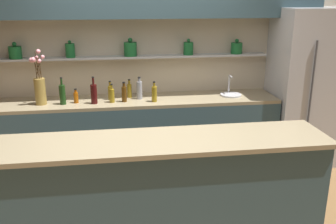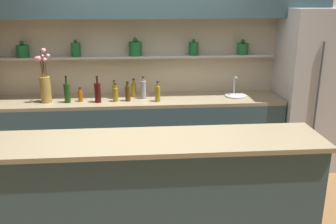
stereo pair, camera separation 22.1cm
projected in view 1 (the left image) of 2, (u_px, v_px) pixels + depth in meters
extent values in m
plane|color=brown|center=(156.00, 221.00, 3.72)|extent=(12.00, 12.00, 0.00)
cube|color=beige|center=(142.00, 63.00, 4.84)|extent=(5.20, 0.10, 2.60)
cube|color=#B7B7BC|center=(131.00, 57.00, 4.66)|extent=(3.48, 0.18, 0.02)
cylinder|color=#19602D|center=(15.00, 53.00, 4.44)|extent=(0.15, 0.15, 0.15)
sphere|color=#19602D|center=(14.00, 44.00, 4.41)|extent=(0.05, 0.05, 0.05)
cylinder|color=#19602D|center=(70.00, 50.00, 4.52)|extent=(0.11, 0.11, 0.17)
sphere|color=#19602D|center=(69.00, 42.00, 4.49)|extent=(0.04, 0.04, 0.04)
cylinder|color=#19602D|center=(130.00, 49.00, 4.62)|extent=(0.16, 0.16, 0.17)
sphere|color=#19602D|center=(130.00, 40.00, 4.59)|extent=(0.06, 0.06, 0.06)
cylinder|color=#19602D|center=(188.00, 48.00, 4.72)|extent=(0.12, 0.12, 0.16)
sphere|color=#19602D|center=(188.00, 40.00, 4.69)|extent=(0.04, 0.04, 0.04)
cylinder|color=#19602D|center=(237.00, 48.00, 4.81)|extent=(0.14, 0.14, 0.14)
sphere|color=#19602D|center=(237.00, 41.00, 4.78)|extent=(0.05, 0.05, 0.05)
cube|color=#334C56|center=(142.00, 0.00, 4.39)|extent=(4.42, 0.34, 0.42)
cube|color=#334C56|center=(134.00, 136.00, 4.74)|extent=(3.58, 0.62, 0.88)
cube|color=gray|center=(133.00, 101.00, 4.60)|extent=(3.58, 0.62, 0.04)
cube|color=#334C56|center=(161.00, 197.00, 3.22)|extent=(2.76, 0.55, 0.98)
cube|color=gray|center=(160.00, 142.00, 3.07)|extent=(2.82, 0.61, 0.04)
cube|color=#B7B7BC|center=(309.00, 87.00, 4.84)|extent=(0.93, 0.70, 2.00)
cylinder|color=#4C4C51|center=(312.00, 87.00, 4.44)|extent=(0.02, 0.02, 1.10)
cylinder|color=olive|center=(40.00, 91.00, 4.35)|extent=(0.13, 0.13, 0.31)
cylinder|color=#4C3319|center=(40.00, 68.00, 4.26)|extent=(0.01, 0.04, 0.25)
sphere|color=pink|center=(43.00, 57.00, 4.23)|extent=(0.04, 0.04, 0.04)
cylinder|color=#4C3319|center=(38.00, 65.00, 4.23)|extent=(0.05, 0.03, 0.31)
sphere|color=pink|center=(38.00, 52.00, 4.16)|extent=(0.05, 0.05, 0.05)
cylinder|color=#4C3319|center=(38.00, 70.00, 4.26)|extent=(0.03, 0.02, 0.21)
sphere|color=pink|center=(39.00, 61.00, 4.21)|extent=(0.05, 0.05, 0.05)
cylinder|color=#4C3319|center=(36.00, 69.00, 4.24)|extent=(0.02, 0.02, 0.22)
sphere|color=pink|center=(32.00, 60.00, 4.18)|extent=(0.06, 0.06, 0.06)
cylinder|color=#4C3319|center=(38.00, 68.00, 4.27)|extent=(0.06, 0.02, 0.23)
sphere|color=pink|center=(36.00, 57.00, 4.27)|extent=(0.04, 0.04, 0.04)
cylinder|color=#4C3319|center=(37.00, 69.00, 4.25)|extent=(0.05, 0.03, 0.22)
sphere|color=pink|center=(33.00, 60.00, 4.18)|extent=(0.06, 0.06, 0.06)
cylinder|color=#B7B7BC|center=(231.00, 95.00, 4.76)|extent=(0.27, 0.27, 0.02)
cylinder|color=#B7B7BC|center=(229.00, 84.00, 4.82)|extent=(0.02, 0.02, 0.22)
cylinder|color=#B7B7BC|center=(231.00, 76.00, 4.73)|extent=(0.02, 0.12, 0.02)
cylinder|color=olive|center=(110.00, 93.00, 4.57)|extent=(0.05, 0.05, 0.17)
cylinder|color=olive|center=(110.00, 84.00, 4.53)|extent=(0.03, 0.03, 0.05)
cylinder|color=black|center=(110.00, 82.00, 4.52)|extent=(0.03, 0.03, 0.01)
cylinder|color=#193814|center=(62.00, 95.00, 4.36)|extent=(0.07, 0.07, 0.23)
cylinder|color=#193814|center=(61.00, 82.00, 4.31)|extent=(0.02, 0.02, 0.08)
cylinder|color=black|center=(61.00, 78.00, 4.30)|extent=(0.03, 0.03, 0.01)
cylinder|color=gray|center=(139.00, 90.00, 4.58)|extent=(0.07, 0.07, 0.22)
cylinder|color=gray|center=(139.00, 80.00, 4.54)|extent=(0.03, 0.03, 0.04)
cylinder|color=black|center=(139.00, 78.00, 4.54)|extent=(0.03, 0.03, 0.01)
cylinder|color=#9E4C0A|center=(76.00, 98.00, 4.43)|extent=(0.05, 0.05, 0.13)
cylinder|color=#9E4C0A|center=(75.00, 91.00, 4.40)|extent=(0.03, 0.03, 0.04)
cylinder|color=black|center=(75.00, 89.00, 4.40)|extent=(0.03, 0.03, 0.01)
cylinder|color=#4C2D0C|center=(124.00, 94.00, 4.47)|extent=(0.06, 0.06, 0.19)
cylinder|color=#4C2D0C|center=(124.00, 85.00, 4.43)|extent=(0.03, 0.03, 0.04)
cylinder|color=black|center=(124.00, 82.00, 4.42)|extent=(0.03, 0.03, 0.01)
cylinder|color=olive|center=(129.00, 91.00, 4.66)|extent=(0.06, 0.06, 0.17)
cylinder|color=olive|center=(129.00, 82.00, 4.62)|extent=(0.03, 0.03, 0.05)
cylinder|color=black|center=(129.00, 80.00, 4.61)|extent=(0.03, 0.03, 0.01)
cylinder|color=#380C0C|center=(94.00, 94.00, 4.39)|extent=(0.07, 0.07, 0.23)
cylinder|color=#380C0C|center=(93.00, 81.00, 4.34)|extent=(0.02, 0.02, 0.08)
cylinder|color=black|center=(93.00, 77.00, 4.33)|extent=(0.03, 0.03, 0.01)
cylinder|color=olive|center=(154.00, 94.00, 4.47)|extent=(0.06, 0.06, 0.18)
cylinder|color=olive|center=(154.00, 85.00, 4.44)|extent=(0.03, 0.03, 0.05)
cylinder|color=black|center=(154.00, 82.00, 4.43)|extent=(0.03, 0.03, 0.01)
cylinder|color=olive|center=(112.00, 96.00, 4.45)|extent=(0.06, 0.06, 0.16)
cylinder|color=olive|center=(111.00, 87.00, 4.41)|extent=(0.03, 0.03, 0.05)
cylinder|color=black|center=(111.00, 84.00, 4.40)|extent=(0.03, 0.03, 0.01)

